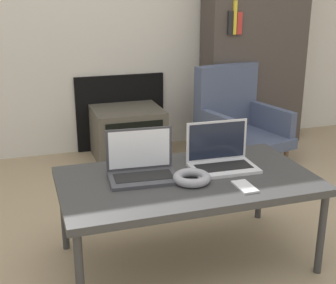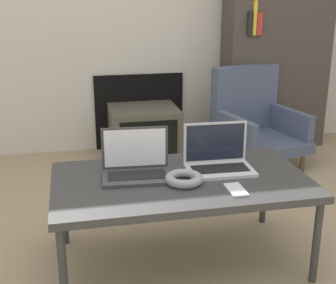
% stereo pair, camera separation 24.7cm
% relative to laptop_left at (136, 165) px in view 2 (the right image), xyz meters
% --- Properties ---
extents(ground_plane, '(14.00, 14.00, 0.00)m').
position_rel_laptop_left_xyz_m(ground_plane, '(0.20, -0.26, -0.50)').
color(ground_plane, '#998466').
extents(table, '(1.21, 0.68, 0.45)m').
position_rel_laptop_left_xyz_m(table, '(0.20, -0.08, -0.08)').
color(table, '#333333').
rests_on(table, ground_plane).
extents(laptop_left, '(0.34, 0.24, 0.22)m').
position_rel_laptop_left_xyz_m(laptop_left, '(0.00, 0.00, 0.00)').
color(laptop_left, '#38383D').
rests_on(laptop_left, table).
extents(laptop_right, '(0.33, 0.22, 0.22)m').
position_rel_laptop_left_xyz_m(laptop_right, '(0.41, 0.00, 0.00)').
color(laptop_right, silver).
rests_on(laptop_right, table).
extents(headphones, '(0.18, 0.18, 0.04)m').
position_rel_laptop_left_xyz_m(headphones, '(0.21, -0.14, -0.03)').
color(headphones, gray).
rests_on(headphones, table).
extents(phone, '(0.07, 0.14, 0.01)m').
position_rel_laptop_left_xyz_m(phone, '(0.41, -0.27, -0.05)').
color(phone, silver).
rests_on(phone, table).
extents(tv, '(0.54, 0.48, 0.40)m').
position_rel_laptop_left_xyz_m(tv, '(0.27, 1.47, -0.30)').
color(tv, '#4C473D').
rests_on(tv, ground_plane).
extents(armchair, '(0.69, 0.71, 0.73)m').
position_rel_laptop_left_xyz_m(armchair, '(1.10, 1.23, -0.18)').
color(armchair, '#47516B').
rests_on(armchair, ground_plane).
extents(bookshelf, '(0.86, 0.32, 1.74)m').
position_rel_laptop_left_xyz_m(bookshelf, '(1.40, 1.56, 0.37)').
color(bookshelf, '#3F3833').
rests_on(bookshelf, ground_plane).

